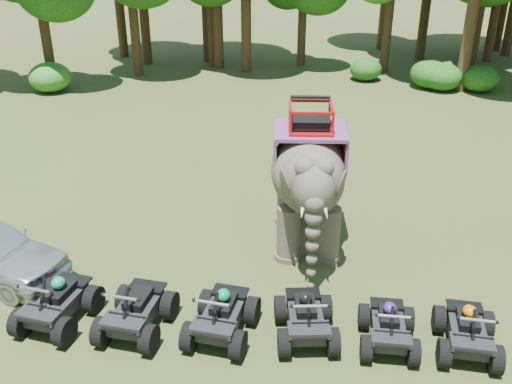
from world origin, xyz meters
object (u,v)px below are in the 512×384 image
atv_3 (306,312)px  atv_0 (56,298)px  atv_5 (468,326)px  atv_1 (135,305)px  elephant (308,175)px  atv_4 (389,322)px  atv_2 (222,310)px

atv_3 → atv_0: bearing=173.3°
atv_0 → atv_5: (8.96, 0.22, -0.05)m
atv_1 → atv_5: (7.12, 0.26, -0.05)m
elephant → atv_3: elephant is taller
atv_0 → atv_4: size_ratio=1.13×
atv_1 → atv_2: bearing=8.1°
atv_0 → atv_5: 8.96m
atv_2 → atv_3: atv_2 is taller
atv_4 → atv_5: (1.63, 0.04, 0.03)m
atv_1 → atv_4: size_ratio=1.13×
atv_5 → atv_1: bearing=-174.5°
elephant → atv_2: 4.84m
atv_0 → atv_3: (5.56, 0.22, -0.03)m
atv_4 → atv_2: bearing=-177.9°
atv_2 → atv_4: (3.58, 0.15, -0.07)m
atv_1 → atv_4: (5.48, 0.22, -0.08)m
elephant → atv_2: elephant is taller
atv_3 → atv_5: (3.40, 0.00, -0.02)m
atv_0 → atv_5: bearing=10.5°
elephant → atv_1: size_ratio=2.60×
atv_5 → atv_3: bearing=-176.5°
elephant → atv_2: bearing=-115.7°
elephant → atv_0: bearing=-145.9°
elephant → atv_1: bearing=-133.8°
atv_1 → atv_5: size_ratio=1.08×
elephant → atv_5: (3.58, -4.17, -1.38)m
atv_3 → atv_1: bearing=174.9°
atv_4 → atv_5: size_ratio=0.95×
atv_0 → atv_2: 3.75m
atv_0 → atv_2: bearing=9.7°
elephant → atv_5: 5.67m
atv_1 → atv_3: 3.73m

